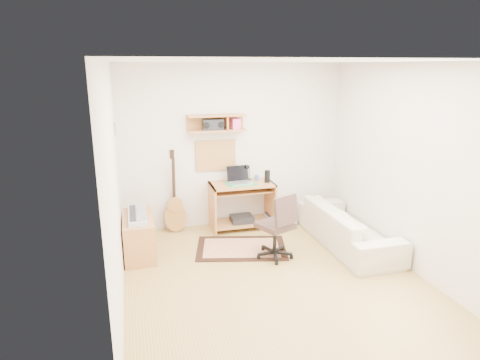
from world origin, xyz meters
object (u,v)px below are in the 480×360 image
object	(u,v)px
desk	(242,206)
printer	(280,219)
cabinet	(139,236)
task_chair	(275,225)
sofa	(348,220)

from	to	relation	value
desk	printer	bearing A→B (deg)	-1.14
printer	desk	bearing A→B (deg)	176.86
cabinet	task_chair	bearing A→B (deg)	-17.57
cabinet	sofa	size ratio (longest dim) A/B	0.46
printer	sofa	distance (m)	1.25
printer	sofa	xyz separation A→B (m)	(0.65, -1.03, 0.29)
printer	sofa	world-z (taller)	sofa
printer	sofa	size ratio (longest dim) A/B	0.23
cabinet	printer	size ratio (longest dim) A/B	2.02
sofa	printer	bearing A→B (deg)	32.40
desk	cabinet	world-z (taller)	desk
task_chair	cabinet	xyz separation A→B (m)	(-1.79, 0.57, -0.19)
cabinet	printer	xyz separation A→B (m)	(2.31, 0.57, -0.19)
printer	task_chair	bearing A→B (deg)	-116.27
task_chair	cabinet	distance (m)	1.89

